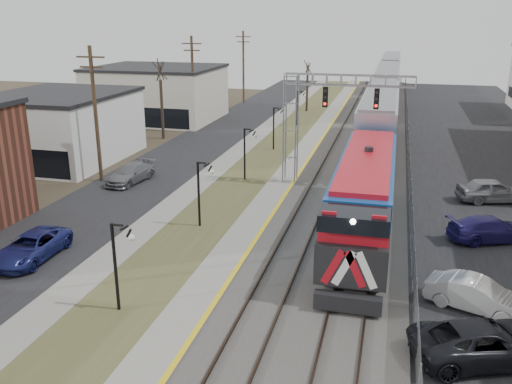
% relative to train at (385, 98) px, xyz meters
% --- Properties ---
extents(street_west, '(7.00, 120.00, 0.04)m').
position_rel_train_xyz_m(street_west, '(-17.00, -19.26, -2.90)').
color(street_west, black).
rests_on(street_west, ground).
extents(sidewalk, '(2.00, 120.00, 0.08)m').
position_rel_train_xyz_m(sidewalk, '(-12.50, -19.26, -2.88)').
color(sidewalk, gray).
rests_on(sidewalk, ground).
extents(grass_median, '(4.00, 120.00, 0.06)m').
position_rel_train_xyz_m(grass_median, '(-9.50, -19.26, -2.89)').
color(grass_median, '#464A27').
rests_on(grass_median, ground).
extents(platform, '(2.00, 120.00, 0.24)m').
position_rel_train_xyz_m(platform, '(-6.50, -19.26, -2.80)').
color(platform, gray).
rests_on(platform, ground).
extents(ballast_bed, '(8.00, 120.00, 0.20)m').
position_rel_train_xyz_m(ballast_bed, '(-1.50, -19.26, -2.82)').
color(ballast_bed, '#595651').
rests_on(ballast_bed, ground).
extents(parking_lot, '(16.00, 120.00, 0.04)m').
position_rel_train_xyz_m(parking_lot, '(10.50, -19.26, -2.90)').
color(parking_lot, black).
rests_on(parking_lot, ground).
extents(platform_edge, '(0.24, 120.00, 0.01)m').
position_rel_train_xyz_m(platform_edge, '(-5.62, -19.26, -2.67)').
color(platform_edge, gold).
rests_on(platform_edge, platform).
extents(track_near, '(1.58, 120.00, 0.15)m').
position_rel_train_xyz_m(track_near, '(-3.50, -19.26, -2.64)').
color(track_near, '#2D2119').
rests_on(track_near, ballast_bed).
extents(track_far, '(1.58, 120.00, 0.15)m').
position_rel_train_xyz_m(track_far, '(-0.00, -19.26, -2.64)').
color(track_far, '#2D2119').
rests_on(track_far, ballast_bed).
extents(train, '(3.00, 85.85, 5.33)m').
position_rel_train_xyz_m(train, '(0.00, 0.00, 0.00)').
color(train, '#124997').
rests_on(train, ground).
extents(signal_gantry, '(9.00, 1.07, 8.15)m').
position_rel_train_xyz_m(signal_gantry, '(-4.28, -26.27, 2.67)').
color(signal_gantry, gray).
rests_on(signal_gantry, ground).
extents(lampposts, '(0.14, 62.14, 4.00)m').
position_rel_train_xyz_m(lampposts, '(-9.50, -35.98, -0.92)').
color(lampposts, black).
rests_on(lampposts, ground).
extents(utility_poles, '(0.28, 80.28, 10.00)m').
position_rel_train_xyz_m(utility_poles, '(-20.00, -29.26, 2.08)').
color(utility_poles, '#4C3823').
rests_on(utility_poles, ground).
extents(fence, '(0.04, 120.00, 1.60)m').
position_rel_train_xyz_m(fence, '(2.70, -19.26, -2.12)').
color(fence, gray).
rests_on(fence, ground).
extents(buildings_west, '(14.00, 67.00, 7.00)m').
position_rel_train_xyz_m(buildings_west, '(-26.50, -30.06, 0.09)').
color(buildings_west, beige).
rests_on(buildings_west, ground).
extents(bare_trees, '(12.30, 42.30, 5.95)m').
position_rel_train_xyz_m(bare_trees, '(-18.16, -15.35, -0.22)').
color(bare_trees, '#382D23').
rests_on(bare_trees, ground).
extents(car_lot_b, '(4.46, 2.89, 1.39)m').
position_rel_train_xyz_m(car_lot_b, '(5.25, -42.46, -2.22)').
color(car_lot_b, '#BCBCBC').
rests_on(car_lot_b, ground).
extents(car_lot_c, '(5.81, 4.14, 1.47)m').
position_rel_train_xyz_m(car_lot_c, '(5.06, -46.18, -2.18)').
color(car_lot_c, black).
rests_on(car_lot_c, ground).
extents(car_lot_d, '(5.14, 3.53, 1.38)m').
position_rel_train_xyz_m(car_lot_d, '(6.96, -34.30, -2.23)').
color(car_lot_d, navy).
rests_on(car_lot_d, ground).
extents(car_lot_e, '(5.01, 3.03, 1.59)m').
position_rel_train_xyz_m(car_lot_e, '(8.06, -27.14, -2.12)').
color(car_lot_e, gray).
rests_on(car_lot_e, ground).
extents(car_street_a, '(2.30, 4.83, 1.33)m').
position_rel_train_xyz_m(car_street_a, '(-16.27, -42.76, -2.25)').
color(car_street_a, navy).
rests_on(car_street_a, ground).
extents(car_street_b, '(2.58, 4.95, 1.37)m').
position_rel_train_xyz_m(car_street_b, '(-17.63, -29.12, -2.23)').
color(car_street_b, slate).
rests_on(car_street_b, ground).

